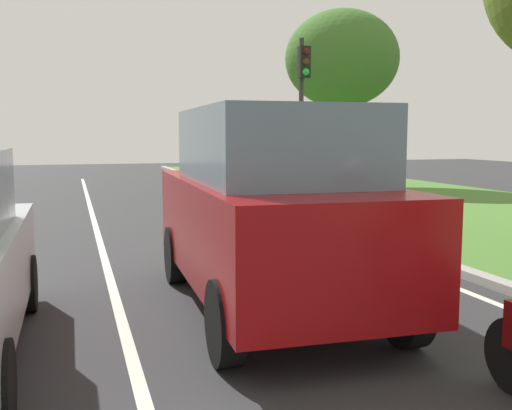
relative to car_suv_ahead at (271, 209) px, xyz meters
The scene contains 8 objects.
ground_plane 5.96m from the car_suv_ahead, 99.60° to the left, with size 60.00×60.00×0.00m, color #2D2D30.
lane_line_center 6.11m from the car_suv_ahead, 106.21° to the left, with size 0.12×32.00×0.01m, color silver.
lane_line_right_edge 6.44m from the car_suv_ahead, 65.51° to the left, with size 0.12×32.00×0.01m, color silver.
grass_verge_right 9.55m from the car_suv_ahead, 37.44° to the left, with size 9.00×48.00×0.06m, color #47752D.
curb_right 6.65m from the car_suv_ahead, 61.52° to the left, with size 0.24×48.00×0.12m, color #9E9B93.
car_suv_ahead is the anchor object (origin of this frame).
traffic_light_near_right 11.13m from the car_suv_ahead, 66.62° to the left, with size 0.32×0.50×4.76m.
tree_roadside_far 17.25m from the car_suv_ahead, 62.24° to the left, with size 4.32×4.32×6.70m.
Camera 1 is at (-1.16, 1.91, 1.99)m, focal length 41.98 mm.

